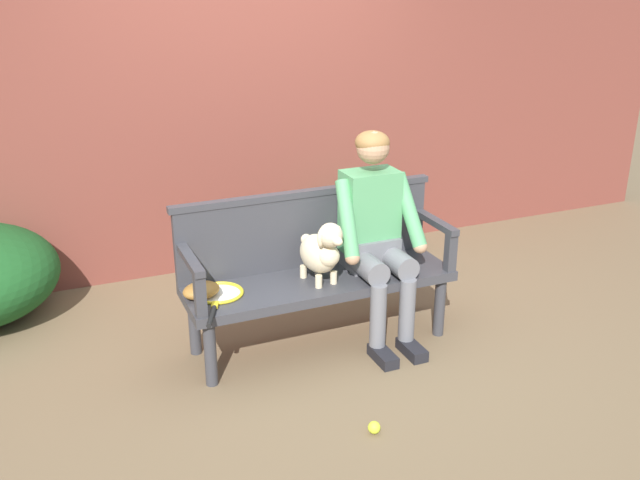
# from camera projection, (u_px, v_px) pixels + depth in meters

# --- Properties ---
(ground_plane) EXTENTS (40.00, 40.00, 0.00)m
(ground_plane) POSITION_uv_depth(u_px,v_px,m) (320.00, 343.00, 4.47)
(ground_plane) COLOR brown
(brick_garden_fence) EXTENTS (8.00, 0.30, 2.65)m
(brick_garden_fence) POSITION_uv_depth(u_px,v_px,m) (238.00, 94.00, 5.37)
(brick_garden_fence) COLOR brown
(brick_garden_fence) RESTS_ON ground
(hedge_bush_mid_left) EXTENTS (0.90, 0.74, 0.58)m
(hedge_bush_mid_left) POSITION_uv_depth(u_px,v_px,m) (352.00, 222.00, 5.73)
(hedge_bush_mid_left) COLOR #1E5B23
(hedge_bush_mid_left) RESTS_ON ground
(garden_bench) EXTENTS (1.67, 0.50, 0.45)m
(garden_bench) POSITION_uv_depth(u_px,v_px,m) (320.00, 287.00, 4.32)
(garden_bench) COLOR #38383D
(garden_bench) RESTS_ON ground
(bench_backrest) EXTENTS (1.71, 0.06, 0.50)m
(bench_backrest) POSITION_uv_depth(u_px,v_px,m) (306.00, 228.00, 4.40)
(bench_backrest) COLOR #38383D
(bench_backrest) RESTS_ON garden_bench
(bench_armrest_left_end) EXTENTS (0.06, 0.50, 0.28)m
(bench_armrest_left_end) POSITION_uv_depth(u_px,v_px,m) (194.00, 274.00, 3.87)
(bench_armrest_left_end) COLOR #38383D
(bench_armrest_left_end) RESTS_ON garden_bench
(bench_armrest_right_end) EXTENTS (0.06, 0.50, 0.28)m
(bench_armrest_right_end) POSITION_uv_depth(u_px,v_px,m) (441.00, 234.00, 4.44)
(bench_armrest_right_end) COLOR #38383D
(bench_armrest_right_end) RESTS_ON garden_bench
(person_seated) EXTENTS (0.56, 0.65, 1.32)m
(person_seated) POSITION_uv_depth(u_px,v_px,m) (375.00, 229.00, 4.33)
(person_seated) COLOR black
(person_seated) RESTS_ON ground
(dog_on_bench) EXTENTS (0.24, 0.41, 0.41)m
(dog_on_bench) POSITION_uv_depth(u_px,v_px,m) (321.00, 251.00, 4.17)
(dog_on_bench) COLOR beige
(dog_on_bench) RESTS_ON garden_bench
(tennis_racket) EXTENTS (0.38, 0.58, 0.03)m
(tennis_racket) POSITION_uv_depth(u_px,v_px,m) (218.00, 295.00, 4.06)
(tennis_racket) COLOR yellow
(tennis_racket) RESTS_ON garden_bench
(baseball_glove) EXTENTS (0.25, 0.21, 0.09)m
(baseball_glove) POSITION_uv_depth(u_px,v_px,m) (201.00, 290.00, 4.03)
(baseball_glove) COLOR #9E6B2D
(baseball_glove) RESTS_ON garden_bench
(tennis_ball) EXTENTS (0.07, 0.07, 0.07)m
(tennis_ball) POSITION_uv_depth(u_px,v_px,m) (374.00, 427.00, 3.59)
(tennis_ball) COLOR #CCDB33
(tennis_ball) RESTS_ON ground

